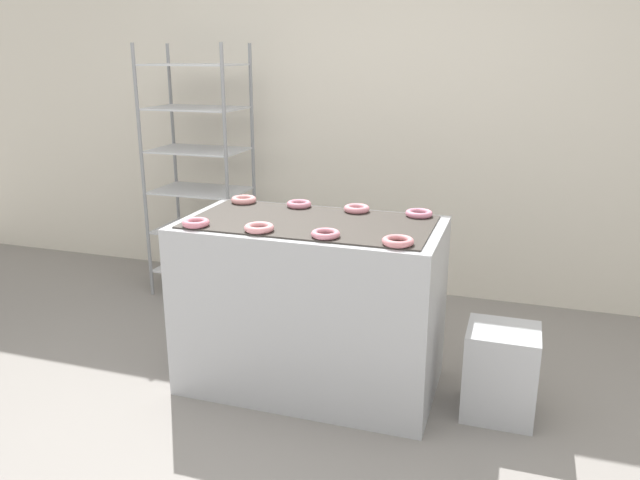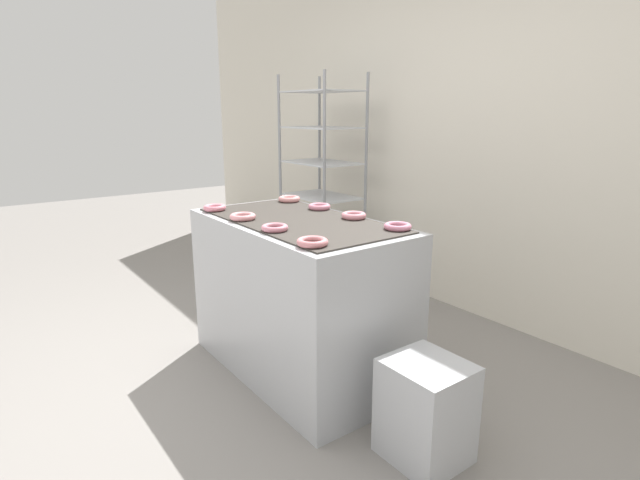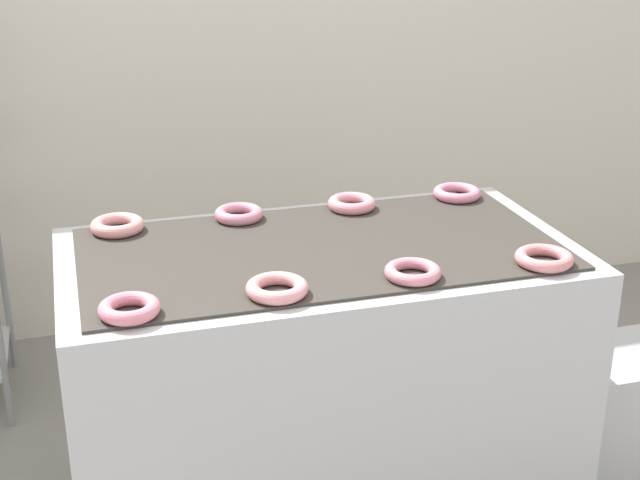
{
  "view_description": "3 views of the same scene",
  "coord_description": "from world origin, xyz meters",
  "px_view_note": "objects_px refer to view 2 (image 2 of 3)",
  "views": [
    {
      "loc": [
        0.97,
        -2.23,
        1.7
      ],
      "look_at": [
        0.0,
        0.75,
        0.75
      ],
      "focal_mm": 35.0,
      "sensor_mm": 36.0,
      "label": 1
    },
    {
      "loc": [
        2.21,
        -0.88,
        1.47
      ],
      "look_at": [
        0.0,
        0.75,
        0.75
      ],
      "focal_mm": 28.0,
      "sensor_mm": 36.0,
      "label": 2
    },
    {
      "loc": [
        -0.58,
        -1.41,
        1.74
      ],
      "look_at": [
        0.0,
        0.6,
        0.92
      ],
      "focal_mm": 50.0,
      "sensor_mm": 36.0,
      "label": 3
    }
  ],
  "objects_px": {
    "donut_near_midleft": "(243,217)",
    "donut_near_right": "(312,242)",
    "donut_far_midright": "(354,215)",
    "donut_near_left": "(215,208)",
    "donut_near_midright": "(275,228)",
    "fryer_machine": "(299,296)",
    "donut_far_midleft": "(319,207)",
    "glaze_bin": "(426,411)",
    "baking_rack_cart": "(322,180)",
    "donut_far_right": "(398,226)",
    "donut_far_left": "(289,199)"
  },
  "relations": [
    {
      "from": "donut_far_left",
      "to": "donut_near_left",
      "type": "bearing_deg",
      "value": -91.5
    },
    {
      "from": "donut_near_midleft",
      "to": "donut_far_midleft",
      "type": "xyz_separation_m",
      "value": [
        0.02,
        0.51,
        -0.0
      ]
    },
    {
      "from": "donut_near_right",
      "to": "donut_far_midleft",
      "type": "bearing_deg",
      "value": 141.4
    },
    {
      "from": "fryer_machine",
      "to": "glaze_bin",
      "type": "bearing_deg",
      "value": -0.1
    },
    {
      "from": "baking_rack_cart",
      "to": "donut_far_midleft",
      "type": "distance_m",
      "value": 1.31
    },
    {
      "from": "donut_far_left",
      "to": "fryer_machine",
      "type": "bearing_deg",
      "value": -28.2
    },
    {
      "from": "donut_near_left",
      "to": "donut_far_right",
      "type": "bearing_deg",
      "value": 27.73
    },
    {
      "from": "donut_far_midright",
      "to": "donut_far_right",
      "type": "bearing_deg",
      "value": 1.29
    },
    {
      "from": "baking_rack_cart",
      "to": "glaze_bin",
      "type": "bearing_deg",
      "value": -26.07
    },
    {
      "from": "fryer_machine",
      "to": "baking_rack_cart",
      "type": "bearing_deg",
      "value": 138.59
    },
    {
      "from": "fryer_machine",
      "to": "donut_far_midright",
      "type": "bearing_deg",
      "value": 56.8
    },
    {
      "from": "donut_far_midright",
      "to": "donut_far_right",
      "type": "xyz_separation_m",
      "value": [
        0.33,
        0.01,
        -0.0
      ]
    },
    {
      "from": "donut_near_left",
      "to": "donut_near_midleft",
      "type": "xyz_separation_m",
      "value": [
        0.33,
        0.01,
        -0.0
      ]
    },
    {
      "from": "donut_near_right",
      "to": "donut_far_midright",
      "type": "height_order",
      "value": "donut_far_midright"
    },
    {
      "from": "donut_far_right",
      "to": "donut_far_midright",
      "type": "bearing_deg",
      "value": -178.71
    },
    {
      "from": "donut_near_right",
      "to": "donut_far_left",
      "type": "bearing_deg",
      "value": 152.18
    },
    {
      "from": "donut_far_left",
      "to": "donut_far_midleft",
      "type": "height_order",
      "value": "donut_far_left"
    },
    {
      "from": "donut_far_left",
      "to": "glaze_bin",
      "type": "bearing_deg",
      "value": -10.22
    },
    {
      "from": "baking_rack_cart",
      "to": "donut_far_left",
      "type": "distance_m",
      "value": 1.07
    },
    {
      "from": "fryer_machine",
      "to": "donut_near_midright",
      "type": "relative_size",
      "value": 9.78
    },
    {
      "from": "donut_near_left",
      "to": "baking_rack_cart",
      "type": "bearing_deg",
      "value": 118.03
    },
    {
      "from": "glaze_bin",
      "to": "donut_far_right",
      "type": "height_order",
      "value": "donut_far_right"
    },
    {
      "from": "donut_near_right",
      "to": "donut_near_left",
      "type": "bearing_deg",
      "value": -179.78
    },
    {
      "from": "fryer_machine",
      "to": "glaze_bin",
      "type": "xyz_separation_m",
      "value": [
        0.96,
        -0.0,
        -0.22
      ]
    },
    {
      "from": "donut_near_midleft",
      "to": "donut_far_left",
      "type": "relative_size",
      "value": 1.0
    },
    {
      "from": "fryer_machine",
      "to": "donut_far_left",
      "type": "relative_size",
      "value": 9.26
    },
    {
      "from": "donut_near_left",
      "to": "donut_far_midright",
      "type": "height_order",
      "value": "donut_far_midright"
    },
    {
      "from": "donut_near_left",
      "to": "donut_near_right",
      "type": "bearing_deg",
      "value": 0.22
    },
    {
      "from": "donut_far_midleft",
      "to": "donut_far_midright",
      "type": "xyz_separation_m",
      "value": [
        0.32,
        -0.01,
        0.0
      ]
    },
    {
      "from": "donut_near_midright",
      "to": "donut_far_right",
      "type": "distance_m",
      "value": 0.61
    },
    {
      "from": "donut_near_left",
      "to": "donut_far_left",
      "type": "bearing_deg",
      "value": 88.5
    },
    {
      "from": "baking_rack_cart",
      "to": "donut_far_midright",
      "type": "bearing_deg",
      "value": -30.34
    },
    {
      "from": "donut_near_midleft",
      "to": "donut_near_midright",
      "type": "height_order",
      "value": "donut_near_midleft"
    },
    {
      "from": "donut_near_midleft",
      "to": "fryer_machine",
      "type": "bearing_deg",
      "value": 54.93
    },
    {
      "from": "donut_near_left",
      "to": "donut_near_midright",
      "type": "xyz_separation_m",
      "value": [
        0.65,
        0.02,
        -0.0
      ]
    },
    {
      "from": "glaze_bin",
      "to": "donut_far_midleft",
      "type": "height_order",
      "value": "donut_far_midleft"
    },
    {
      "from": "glaze_bin",
      "to": "donut_far_midright",
      "type": "bearing_deg",
      "value": 162.03
    },
    {
      "from": "donut_near_midright",
      "to": "donut_far_midright",
      "type": "height_order",
      "value": "donut_far_midright"
    },
    {
      "from": "glaze_bin",
      "to": "donut_near_midleft",
      "type": "xyz_separation_m",
      "value": [
        -1.14,
        -0.24,
        0.69
      ]
    },
    {
      "from": "donut_near_right",
      "to": "donut_near_midleft",
      "type": "bearing_deg",
      "value": 179.19
    },
    {
      "from": "donut_near_midleft",
      "to": "donut_near_right",
      "type": "relative_size",
      "value": 1.0
    },
    {
      "from": "donut_near_left",
      "to": "donut_near_midright",
      "type": "distance_m",
      "value": 0.65
    },
    {
      "from": "donut_near_left",
      "to": "donut_near_right",
      "type": "height_order",
      "value": "donut_near_left"
    },
    {
      "from": "donut_near_midleft",
      "to": "glaze_bin",
      "type": "bearing_deg",
      "value": 12.08
    },
    {
      "from": "donut_far_left",
      "to": "donut_near_right",
      "type": "bearing_deg",
      "value": -27.82
    },
    {
      "from": "fryer_machine",
      "to": "donut_near_midleft",
      "type": "height_order",
      "value": "donut_near_midleft"
    },
    {
      "from": "donut_near_midright",
      "to": "donut_far_right",
      "type": "bearing_deg",
      "value": 56.0
    },
    {
      "from": "baking_rack_cart",
      "to": "donut_near_left",
      "type": "xyz_separation_m",
      "value": [
        0.7,
        -1.31,
        0.02
      ]
    },
    {
      "from": "donut_near_left",
      "to": "donut_near_right",
      "type": "distance_m",
      "value": 0.99
    },
    {
      "from": "donut_near_left",
      "to": "donut_far_left",
      "type": "distance_m",
      "value": 0.52
    }
  ]
}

